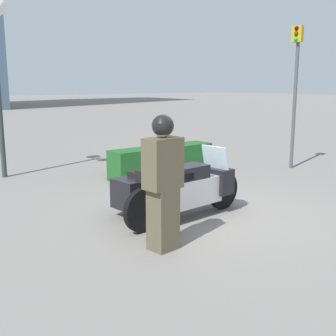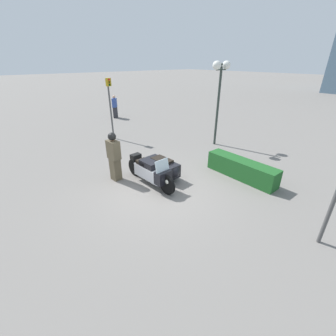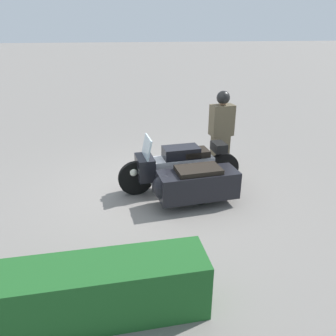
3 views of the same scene
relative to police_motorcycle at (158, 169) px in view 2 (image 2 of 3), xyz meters
name	(u,v)px [view 2 (image 2 of 3)]	position (x,y,z in m)	size (l,w,h in m)	color
ground_plane	(157,189)	(0.48, -0.40, -0.48)	(160.00, 160.00, 0.00)	slate
police_motorcycle	(158,169)	(0.00, 0.00, 0.00)	(2.54, 1.28, 1.17)	black
officer_rider	(114,156)	(-1.12, -1.15, 0.49)	(0.53, 0.35, 1.84)	brown
hedge_bush_curbside	(241,169)	(1.80, 2.63, -0.12)	(2.80, 0.62, 0.72)	#1E5623
twin_lamp_post	(220,79)	(-1.34, 4.84, 2.81)	(0.40, 1.10, 4.09)	#2D3833
traffic_light_far	(110,100)	(-5.66, 1.09, 1.68)	(0.22, 0.29, 3.27)	#4C4C4C
pedestrian_bystander	(115,107)	(-10.27, 3.63, 0.37)	(0.55, 0.53, 1.69)	#2D2D33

